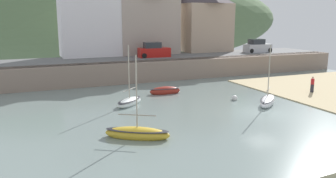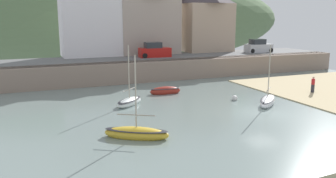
# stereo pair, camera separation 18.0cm
# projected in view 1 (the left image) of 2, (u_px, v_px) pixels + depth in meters

# --- Properties ---
(quay_seawall) EXTENTS (48.00, 9.40, 2.40)m
(quay_seawall) POSITION_uv_depth(u_px,v_px,m) (175.00, 67.00, 43.99)
(quay_seawall) COLOR gray
(quay_seawall) RESTS_ON ground
(hillside_backdrop) EXTENTS (80.00, 44.00, 20.02)m
(hillside_backdrop) POSITION_uv_depth(u_px,v_px,m) (114.00, 19.00, 77.64)
(hillside_backdrop) COLOR #556E48
(hillside_backdrop) RESTS_ON ground
(waterfront_building_left) EXTENTS (8.03, 4.87, 11.37)m
(waterfront_building_left) POSITION_uv_depth(u_px,v_px,m) (89.00, 12.00, 46.15)
(waterfront_building_left) COLOR white
(waterfront_building_left) RESTS_ON ground
(waterfront_building_centre) EXTENTS (8.77, 5.10, 10.08)m
(waterfront_building_centre) POSITION_uv_depth(u_px,v_px,m) (147.00, 17.00, 49.33)
(waterfront_building_centre) COLOR #A9988B
(waterfront_building_centre) RESTS_ON ground
(waterfront_building_right) EXTENTS (7.54, 5.03, 9.38)m
(waterfront_building_right) POSITION_uv_depth(u_px,v_px,m) (206.00, 19.00, 53.04)
(waterfront_building_right) COLOR tan
(waterfront_building_right) RESTS_ON ground
(motorboat_with_cabin) EXTENTS (3.56, 3.40, 5.46)m
(motorboat_with_cabin) POSITION_uv_depth(u_px,v_px,m) (267.00, 101.00, 30.88)
(motorboat_with_cabin) COLOR white
(motorboat_with_cabin) RESTS_ON ground
(sailboat_far_left) EXTENTS (3.33, 3.21, 5.38)m
(sailboat_far_left) POSITION_uv_depth(u_px,v_px,m) (130.00, 102.00, 30.81)
(sailboat_far_left) COLOR white
(sailboat_far_left) RESTS_ON ground
(dinghy_open_wooden) EXTENTS (3.22, 1.19, 0.96)m
(dinghy_open_wooden) POSITION_uv_depth(u_px,v_px,m) (165.00, 91.00, 35.23)
(dinghy_open_wooden) COLOR maroon
(dinghy_open_wooden) RESTS_ON ground
(fishing_boat_green) EXTENTS (4.23, 3.30, 5.53)m
(fishing_boat_green) POSITION_uv_depth(u_px,v_px,m) (137.00, 133.00, 22.40)
(fishing_boat_green) COLOR gold
(fishing_boat_green) RESTS_ON ground
(parked_car_near_slipway) EXTENTS (4.18, 1.91, 1.95)m
(parked_car_near_slipway) POSITION_uv_depth(u_px,v_px,m) (154.00, 51.00, 45.90)
(parked_car_near_slipway) COLOR red
(parked_car_near_slipway) RESTS_ON ground
(parked_car_by_wall) EXTENTS (4.12, 1.82, 1.95)m
(parked_car_by_wall) POSITION_uv_depth(u_px,v_px,m) (257.00, 47.00, 52.19)
(parked_car_by_wall) COLOR #B8BABF
(parked_car_by_wall) RESTS_ON ground
(person_on_slipway) EXTENTS (0.34, 0.34, 1.62)m
(person_on_slipway) POSITION_uv_depth(u_px,v_px,m) (312.00, 84.00, 35.34)
(person_on_slipway) COLOR #282833
(person_on_slipway) RESTS_ON ground
(mooring_buoy) EXTENTS (0.55, 0.55, 0.55)m
(mooring_buoy) POSITION_uv_depth(u_px,v_px,m) (234.00, 98.00, 32.61)
(mooring_buoy) COLOR silver
(mooring_buoy) RESTS_ON ground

